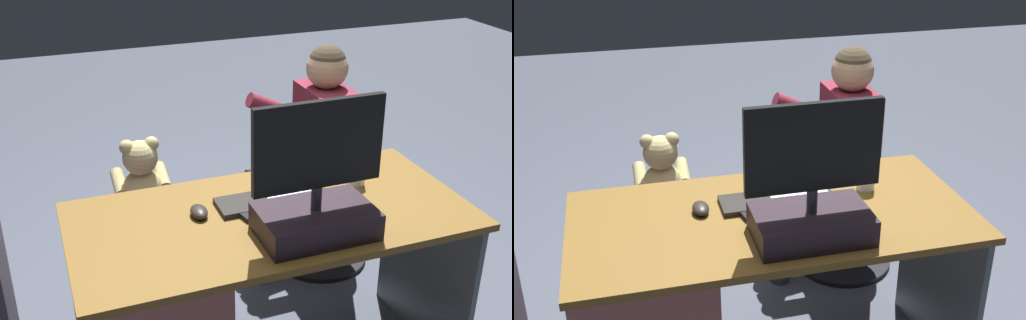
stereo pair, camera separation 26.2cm
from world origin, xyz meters
TOP-DOWN VIEW (x-y plane):
  - desk at (0.37, 0.31)m, footprint 1.43×0.70m
  - monitor at (-0.09, 0.49)m, footprint 0.45×0.24m
  - keyboard at (-0.04, 0.23)m, footprint 0.42×0.14m
  - computer_mouse at (0.25, 0.24)m, footprint 0.06×0.10m
  - cup at (-0.39, 0.21)m, footprint 0.07×0.07m
  - tv_remote at (0.10, 0.27)m, footprint 0.08×0.16m
  - notebook_binder at (-0.12, 0.30)m, footprint 0.25×0.32m
  - office_chair_teddy at (0.33, -0.41)m, footprint 0.48×0.48m
  - teddy_bear at (0.33, -0.42)m, footprint 0.25×0.25m
  - visitor_chair at (-0.56, -0.40)m, footprint 0.49×0.49m
  - person at (-0.48, -0.40)m, footprint 0.51×0.47m

SIDE VIEW (x-z plane):
  - visitor_chair at x=-0.56m, z-range 0.02..0.47m
  - office_chair_teddy at x=0.33m, z-range 0.02..0.47m
  - desk at x=0.37m, z-range 0.03..0.78m
  - teddy_bear at x=0.33m, z-range 0.43..0.79m
  - person at x=-0.48m, z-range 0.11..1.25m
  - tv_remote at x=0.10m, z-range 0.75..0.77m
  - keyboard at x=-0.04m, z-range 0.75..0.77m
  - notebook_binder at x=-0.12m, z-range 0.75..0.77m
  - computer_mouse at x=0.25m, z-range 0.75..0.79m
  - cup at x=-0.39m, z-range 0.75..0.86m
  - monitor at x=-0.09m, z-range 0.64..1.11m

